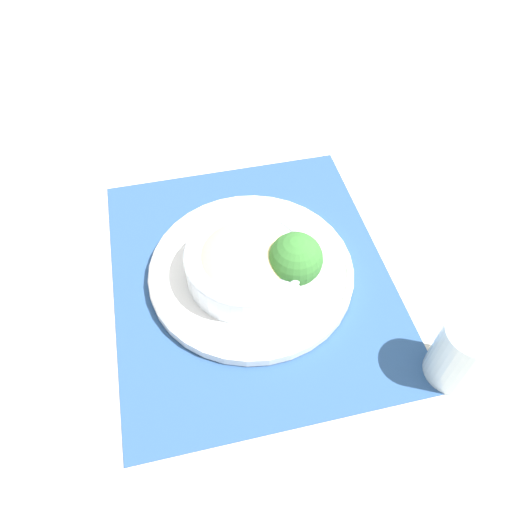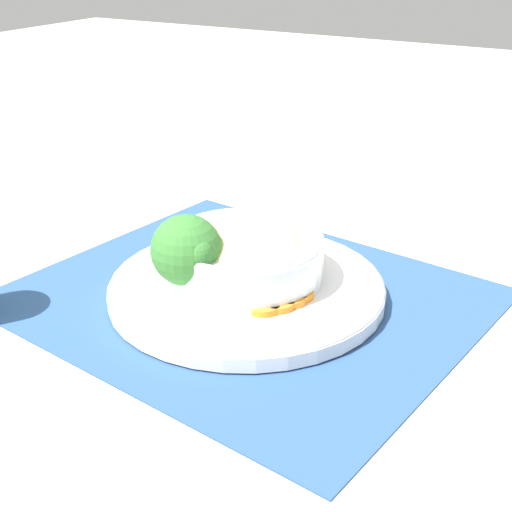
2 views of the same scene
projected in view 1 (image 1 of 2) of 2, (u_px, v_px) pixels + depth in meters
name	position (u px, v px, depth m)	size (l,w,h in m)	color
ground_plane	(251.00, 276.00, 0.79)	(4.00, 4.00, 0.00)	beige
placemat	(251.00, 275.00, 0.79)	(0.55, 0.49, 0.00)	#2D5184
plate	(251.00, 270.00, 0.78)	(0.32, 0.32, 0.02)	white
bowl	(246.00, 262.00, 0.74)	(0.18, 0.18, 0.06)	silver
broccoli_floret	(296.00, 259.00, 0.72)	(0.08, 0.08, 0.09)	#759E51
carrot_slice_near	(267.00, 238.00, 0.81)	(0.04, 0.04, 0.01)	orange
carrot_slice_middle	(257.00, 235.00, 0.81)	(0.04, 0.04, 0.01)	orange
carrot_slice_far	(246.00, 235.00, 0.81)	(0.04, 0.04, 0.01)	orange
carrot_slice_extra	(236.00, 237.00, 0.81)	(0.04, 0.04, 0.01)	orange
water_glass	(460.00, 355.00, 0.65)	(0.07, 0.07, 0.11)	silver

